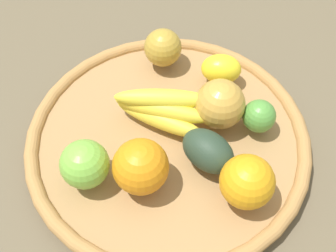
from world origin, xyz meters
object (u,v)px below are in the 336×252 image
at_px(orange_0, 247,182).
at_px(lime_0, 259,116).
at_px(banana_bunch, 162,109).
at_px(orange_1, 141,167).
at_px(apple_1, 220,104).
at_px(lemon_0, 221,69).
at_px(apple_0, 163,48).
at_px(apple_2, 85,164).
at_px(avocado, 208,151).

bearing_deg(orange_0, lime_0, -13.37).
height_order(banana_bunch, orange_1, orange_1).
relative_size(banana_bunch, apple_1, 2.01).
bearing_deg(lemon_0, orange_1, 149.47).
xyz_separation_m(lime_0, orange_1, (-0.11, 0.17, 0.01)).
bearing_deg(apple_1, orange_1, 135.62).
bearing_deg(banana_bunch, lemon_0, -45.84).
height_order(orange_1, apple_0, orange_1).
height_order(banana_bunch, apple_0, apple_0).
bearing_deg(apple_1, apple_0, 36.14).
xyz_separation_m(lime_0, orange_0, (-0.12, 0.03, 0.01)).
relative_size(orange_1, apple_0, 1.22).
relative_size(lemon_0, apple_2, 0.95).
relative_size(banana_bunch, apple_2, 2.22).
bearing_deg(orange_1, apple_2, 87.08).
bearing_deg(orange_0, avocado, 43.22).
distance_m(lemon_0, apple_0, 0.11).
relative_size(orange_0, orange_1, 0.96).
height_order(apple_2, orange_1, orange_1).
relative_size(lime_0, avocado, 0.62).
xyz_separation_m(apple_1, apple_0, (0.13, 0.09, -0.01)).
bearing_deg(orange_1, avocado, -68.88).
distance_m(apple_1, orange_0, 0.14).
height_order(lemon_0, orange_0, orange_0).
relative_size(lime_0, orange_0, 0.68).
xyz_separation_m(avocado, orange_1, (-0.04, 0.09, 0.01)).
bearing_deg(apple_2, avocado, -79.38).
bearing_deg(orange_0, orange_1, 83.05).
bearing_deg(apple_2, apple_0, -22.57).
xyz_separation_m(lime_0, banana_bunch, (0.01, 0.15, 0.00)).
bearing_deg(apple_0, lime_0, -131.94).
xyz_separation_m(banana_bunch, orange_1, (-0.11, 0.02, 0.01)).
bearing_deg(orange_0, apple_1, 13.41).
distance_m(lemon_0, banana_bunch, 0.13).
xyz_separation_m(avocado, orange_0, (-0.05, -0.05, 0.01)).
bearing_deg(apple_2, apple_1, -59.79).
distance_m(banana_bunch, orange_1, 0.11).
xyz_separation_m(lemon_0, orange_0, (-0.22, -0.03, 0.01)).
bearing_deg(lime_0, avocado, 130.51).
xyz_separation_m(lemon_0, apple_1, (-0.09, 0.01, 0.01)).
distance_m(banana_bunch, orange_0, 0.18).
bearing_deg(lime_0, orange_1, 121.01).
xyz_separation_m(orange_1, apple_0, (0.24, -0.02, -0.01)).
height_order(avocado, apple_1, apple_1).
bearing_deg(lemon_0, orange_0, -173.47).
bearing_deg(apple_1, lime_0, -100.29).
bearing_deg(banana_bunch, apple_2, 135.95).
height_order(avocado, orange_0, orange_0).
bearing_deg(orange_1, lemon_0, -30.53).
bearing_deg(apple_1, orange_0, -166.59).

